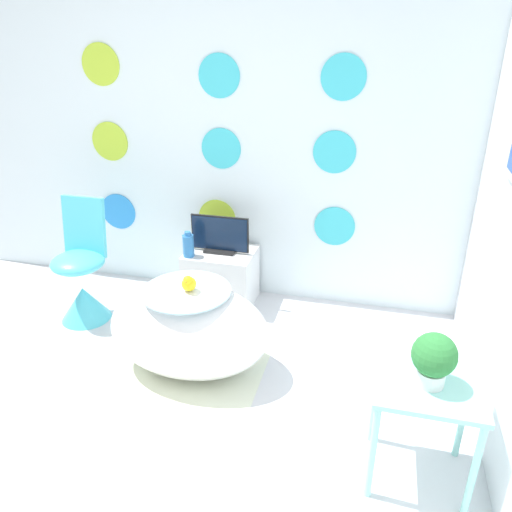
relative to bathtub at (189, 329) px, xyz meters
name	(u,v)px	position (x,y,z in m)	size (l,w,h in m)	color
ground_plane	(88,492)	(-0.13, -0.97, -0.28)	(12.00, 12.00, 0.00)	silver
wall_back_dotted	(218,124)	(-0.13, 1.07, 1.02)	(4.54, 0.05, 2.60)	white
rug	(173,382)	(-0.06, -0.16, -0.28)	(1.01, 0.87, 0.01)	silver
bathtub	(189,329)	(0.00, 0.00, 0.00)	(0.97, 0.63, 0.56)	white
rubber_duck	(189,283)	(0.03, -0.03, 0.33)	(0.08, 0.09, 0.10)	yellow
chair	(82,283)	(-0.94, 0.37, 0.00)	(0.37, 0.37, 0.87)	#4CC6DB
tv_cabinet	(221,277)	(-0.07, 0.82, -0.07)	(0.50, 0.39, 0.42)	silver
tv	(220,236)	(-0.07, 0.82, 0.26)	(0.43, 0.12, 0.27)	black
vase	(188,245)	(-0.26, 0.69, 0.22)	(0.08, 0.08, 0.19)	#2D72B7
side_table	(426,402)	(1.31, -0.50, 0.15)	(0.46, 0.40, 0.53)	#99E0D8
potted_plant_left	(434,358)	(1.31, -0.50, 0.39)	(0.19, 0.19, 0.24)	white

